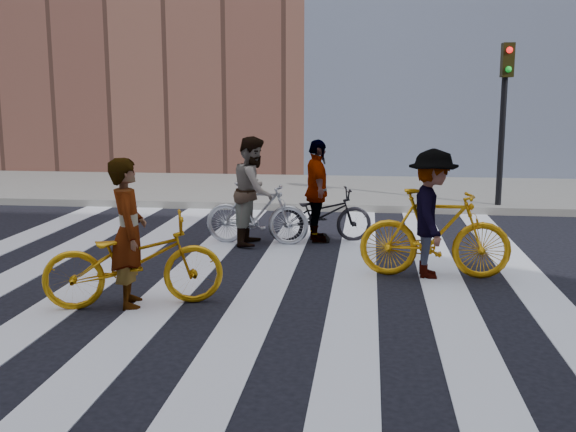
% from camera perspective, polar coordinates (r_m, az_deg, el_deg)
% --- Properties ---
extents(ground, '(100.00, 100.00, 0.00)m').
position_cam_1_polar(ground, '(8.95, -4.94, -5.00)').
color(ground, black).
rests_on(ground, ground).
extents(sidewalk_far, '(100.00, 5.00, 0.15)m').
position_cam_1_polar(sidewalk_far, '(16.21, 0.48, 2.19)').
color(sidewalk_far, slate).
rests_on(sidewalk_far, ground).
extents(zebra_crosswalk, '(8.25, 10.00, 0.01)m').
position_cam_1_polar(zebra_crosswalk, '(8.95, -4.94, -4.96)').
color(zebra_crosswalk, silver).
rests_on(zebra_crosswalk, ground).
extents(traffic_signal, '(0.22, 0.42, 3.33)m').
position_cam_1_polar(traffic_signal, '(14.01, 17.87, 9.49)').
color(traffic_signal, black).
rests_on(traffic_signal, ground).
extents(bike_yellow_left, '(2.10, 1.29, 1.04)m').
position_cam_1_polar(bike_yellow_left, '(7.72, -12.91, -3.72)').
color(bike_yellow_left, orange).
rests_on(bike_yellow_left, ground).
extents(bike_silver_mid, '(1.67, 0.53, 0.99)m').
position_cam_1_polar(bike_silver_mid, '(10.66, -2.64, 0.23)').
color(bike_silver_mid, '#B9BBC4').
rests_on(bike_silver_mid, ground).
extents(bike_yellow_right, '(1.94, 0.57, 1.16)m').
position_cam_1_polar(bike_yellow_right, '(8.90, 12.35, -1.46)').
color(bike_yellow_right, orange).
rests_on(bike_yellow_right, ground).
extents(bike_dark_rear, '(1.75, 0.93, 0.88)m').
position_cam_1_polar(bike_dark_rear, '(10.83, 2.73, 0.08)').
color(bike_dark_rear, black).
rests_on(bike_dark_rear, ground).
extents(rider_left, '(0.58, 0.71, 1.67)m').
position_cam_1_polar(rider_left, '(7.67, -13.36, -1.40)').
color(rider_left, slate).
rests_on(rider_left, ground).
extents(rider_mid, '(0.68, 0.85, 1.71)m').
position_cam_1_polar(rider_mid, '(10.61, -2.92, 2.14)').
color(rider_mid, slate).
rests_on(rider_mid, ground).
extents(rider_right, '(0.64, 1.09, 1.67)m').
position_cam_1_polar(rider_right, '(8.84, 12.09, 0.17)').
color(rider_right, slate).
rests_on(rider_right, ground).
extents(rider_rear, '(0.60, 1.03, 1.65)m').
position_cam_1_polar(rider_rear, '(10.77, 2.48, 2.11)').
color(rider_rear, slate).
rests_on(rider_rear, ground).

